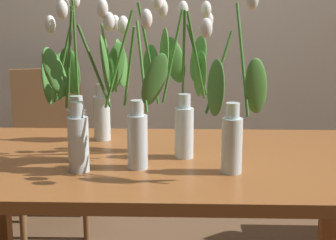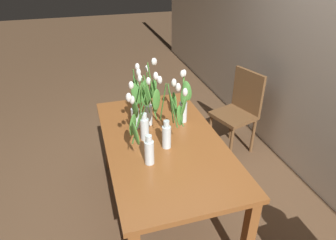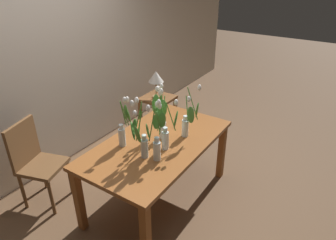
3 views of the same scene
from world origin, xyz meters
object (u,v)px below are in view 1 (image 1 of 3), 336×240
Objects in this scene: tulip_vase_3 at (135,99)px; tulip_vase_4 at (185,91)px; dining_table at (159,181)px; tulip_vase_5 at (232,121)px; tulip_vase_1 at (80,115)px; tulip_vase_2 at (70,103)px; dining_chair at (49,140)px; tulip_vase_0 at (107,97)px.

tulip_vase_3 is 1.05× the size of tulip_vase_4.
dining_table is 2.78× the size of tulip_vase_5.
tulip_vase_5 reaches higher than tulip_vase_1.
tulip_vase_2 reaches higher than tulip_vase_4.
tulip_vase_4 is at bearing -52.99° from dining_chair.
tulip_vase_1 is at bearing -148.13° from dining_table.
tulip_vase_4 is (0.34, 0.18, 0.05)m from tulip_vase_1.
tulip_vase_0 is at bearing 72.17° from tulip_vase_2.
tulip_vase_1 is at bearing -94.50° from tulip_vase_0.
tulip_vase_1 reaches higher than dining_chair.
tulip_vase_1 is 0.59× the size of dining_chair.
tulip_vase_0 is (-0.22, 0.24, 0.27)m from dining_table.
dining_table is at bearing 61.45° from tulip_vase_3.
tulip_vase_5 is 0.62× the size of dining_chair.
tulip_vase_1 is 1.36m from dining_chair.
tulip_vase_2 reaches higher than dining_chair.
tulip_vase_2 is 1.24m from dining_chair.
tulip_vase_5 is (0.46, -0.44, -0.00)m from tulip_vase_0.
tulip_vase_4 reaches higher than tulip_vase_1.
dining_chair is at bearing 127.01° from tulip_vase_4.
dining_chair is at bearing 109.26° from tulip_vase_2.
tulip_vase_2 reaches higher than tulip_vase_0.
tulip_vase_0 is 0.87× the size of tulip_vase_5.
tulip_vase_4 is at bearing 122.88° from tulip_vase_5.
tulip_vase_4 is (0.09, 0.03, 0.33)m from dining_table.
dining_table is 0.36m from tulip_vase_3.
tulip_vase_2 is 0.40m from tulip_vase_4.
dining_table is 0.42m from tulip_vase_2.
tulip_vase_1 is (-0.03, -0.40, 0.01)m from tulip_vase_0.
dining_table is 2.90× the size of tulip_vase_4.
tulip_vase_2 is 1.01× the size of tulip_vase_3.
tulip_vase_2 reaches higher than dining_table.
tulip_vase_3 reaches higher than tulip_vase_4.
tulip_vase_1 is 0.39m from tulip_vase_4.
tulip_vase_0 is 0.54× the size of dining_chair.
tulip_vase_5 is (0.55, -0.17, -0.03)m from tulip_vase_2.
dining_table is at bearing 31.87° from tulip_vase_1.
dining_table is 3.20× the size of tulip_vase_0.
tulip_vase_3 is at bearing -68.40° from tulip_vase_0.
tulip_vase_5 is at bearing -53.71° from dining_chair.
tulip_vase_0 is at bearing -60.22° from dining_chair.
dining_table is 1.72× the size of dining_chair.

